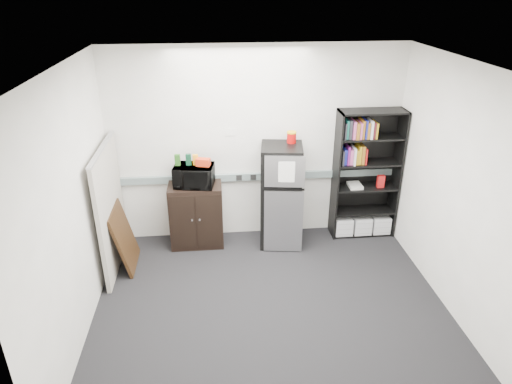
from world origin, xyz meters
TOP-DOWN VIEW (x-y plane):
  - floor at (0.00, 0.00)m, footprint 4.00×4.00m
  - wall_back at (0.00, 1.75)m, footprint 4.00×0.02m
  - wall_right at (2.00, 0.00)m, footprint 0.02×3.50m
  - wall_left at (-2.00, 0.00)m, footprint 0.02×3.50m
  - ceiling at (0.00, 0.00)m, footprint 4.00×3.50m
  - electrical_raceway at (0.00, 1.72)m, footprint 3.92×0.05m
  - wall_note at (-0.35, 1.74)m, footprint 0.14×0.00m
  - bookshelf at (1.53, 1.57)m, footprint 0.90×0.34m
  - cubicle_partition at (-1.90, 1.08)m, footprint 0.06×1.30m
  - cabinet at (-0.86, 1.50)m, footprint 0.72×0.48m
  - microwave at (-0.86, 1.48)m, footprint 0.57×0.42m
  - snack_box_a at (-1.06, 1.52)m, footprint 0.07×0.05m
  - snack_box_b at (-0.92, 1.52)m, footprint 0.07×0.05m
  - snack_box_c at (-0.83, 1.52)m, footprint 0.07×0.06m
  - snack_bag at (-0.73, 1.47)m, footprint 0.20×0.15m
  - refrigerator at (0.30, 1.42)m, footprint 0.61×0.64m
  - coffee_can at (0.45, 1.55)m, footprint 0.13×0.13m
  - framed_poster at (-1.77, 1.03)m, footprint 0.23×0.65m

SIDE VIEW (x-z plane):
  - floor at x=0.00m, z-range 0.00..0.00m
  - framed_poster at x=-1.77m, z-range 0.01..0.83m
  - cabinet at x=-0.86m, z-range 0.00..0.90m
  - refrigerator at x=0.30m, z-range 0.00..1.44m
  - cubicle_partition at x=-1.90m, z-range 0.00..1.62m
  - electrical_raceway at x=0.00m, z-range 0.85..0.95m
  - bookshelf at x=1.53m, z-range -0.01..1.84m
  - microwave at x=-0.86m, z-range 0.90..1.19m
  - snack_bag at x=-0.73m, z-range 1.19..1.29m
  - snack_box_c at x=-0.83m, z-range 1.19..1.33m
  - snack_box_a at x=-1.06m, z-range 1.19..1.34m
  - snack_box_b at x=-0.92m, z-range 1.19..1.34m
  - wall_back at x=0.00m, z-range 0.00..2.70m
  - wall_right at x=2.00m, z-range 0.00..2.70m
  - wall_left at x=-2.00m, z-range 0.00..2.70m
  - coffee_can at x=0.45m, z-range 1.44..1.62m
  - wall_note at x=-0.35m, z-range 1.50..1.60m
  - ceiling at x=0.00m, z-range 2.69..2.71m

